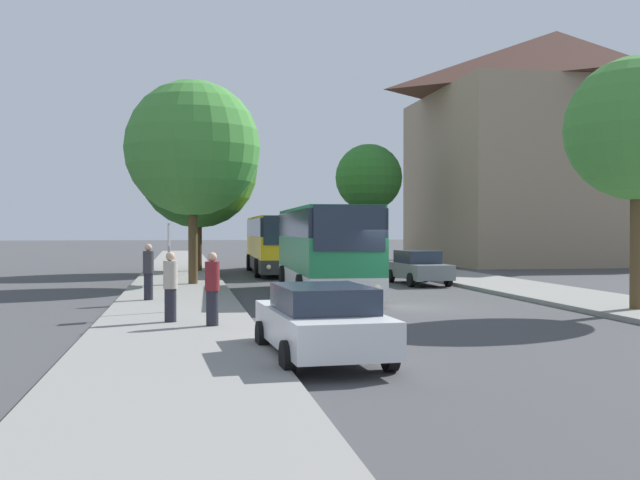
# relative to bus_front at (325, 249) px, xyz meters

# --- Properties ---
(ground_plane) EXTENTS (300.00, 300.00, 0.00)m
(ground_plane) POSITION_rel_bus_front_xyz_m (1.51, -4.74, -1.76)
(ground_plane) COLOR #424244
(ground_plane) RESTS_ON ground
(sidewalk_left) EXTENTS (4.00, 120.00, 0.15)m
(sidewalk_left) POSITION_rel_bus_front_xyz_m (-5.49, -4.74, -1.69)
(sidewalk_left) COLOR gray
(sidewalk_left) RESTS_ON ground_plane
(sidewalk_right) EXTENTS (4.00, 120.00, 0.15)m
(sidewalk_right) POSITION_rel_bus_front_xyz_m (8.51, -4.74, -1.69)
(sidewalk_right) COLOR gray
(sidewalk_right) RESTS_ON ground_plane
(building_right_background) EXTENTS (18.80, 15.92, 17.23)m
(building_right_background) POSITION_rel_bus_front_xyz_m (22.02, 23.73, 6.85)
(building_right_background) COLOR gray
(building_right_background) RESTS_ON ground_plane
(bus_front) EXTENTS (3.07, 10.34, 3.30)m
(bus_front) POSITION_rel_bus_front_xyz_m (0.00, 0.00, 0.00)
(bus_front) COLOR silver
(bus_front) RESTS_ON ground_plane
(bus_middle) EXTENTS (3.04, 11.18, 3.20)m
(bus_middle) POSITION_rel_bus_front_xyz_m (-0.14, 14.03, -0.05)
(bus_middle) COLOR #2D2D2D
(bus_middle) RESTS_ON ground_plane
(parked_car_left_curb) EXTENTS (2.23, 4.55, 1.45)m
(parked_car_left_curb) POSITION_rel_bus_front_xyz_m (-2.68, -13.81, -1.00)
(parked_car_left_curb) COLOR silver
(parked_car_left_curb) RESTS_ON ground_plane
(parked_car_right_near) EXTENTS (2.01, 4.68, 1.54)m
(parked_car_right_near) POSITION_rel_bus_front_xyz_m (5.26, 4.84, -0.97)
(parked_car_right_near) COLOR slate
(parked_car_right_near) RESTS_ON ground_plane
(parked_car_right_far) EXTENTS (2.19, 4.00, 1.41)m
(parked_car_right_far) POSITION_rel_bus_front_xyz_m (5.37, 18.06, -1.02)
(parked_car_right_far) COLOR black
(parked_car_right_far) RESTS_ON ground_plane
(bus_stop_sign) EXTENTS (0.08, 0.45, 2.53)m
(bus_stop_sign) POSITION_rel_bus_front_xyz_m (-5.68, -6.08, -0.04)
(bus_stop_sign) COLOR gray
(bus_stop_sign) RESTS_ON sidewalk_left
(pedestrian_waiting_near) EXTENTS (0.36, 0.36, 1.80)m
(pedestrian_waiting_near) POSITION_rel_bus_front_xyz_m (-4.58, -9.35, -0.70)
(pedestrian_waiting_near) COLOR #23232D
(pedestrian_waiting_near) RESTS_ON sidewalk_left
(pedestrian_waiting_far) EXTENTS (0.36, 0.36, 1.79)m
(pedestrian_waiting_far) POSITION_rel_bus_front_xyz_m (-5.60, -8.41, -0.71)
(pedestrian_waiting_far) COLOR #23232D
(pedestrian_waiting_far) RESTS_ON sidewalk_left
(pedestrian_walking_back) EXTENTS (0.36, 0.36, 1.88)m
(pedestrian_walking_back) POSITION_rel_bus_front_xyz_m (-6.43, -2.25, -0.66)
(pedestrian_walking_back) COLOR #23232D
(pedestrian_walking_back) RESTS_ON sidewalk_left
(tree_left_near) EXTENTS (6.75, 6.75, 9.19)m
(tree_left_near) POSITION_rel_bus_front_xyz_m (-4.43, 15.32, 4.19)
(tree_left_near) COLOR #47331E
(tree_left_near) RESTS_ON sidewalk_left
(tree_left_far) EXTENTS (5.86, 5.86, 8.81)m
(tree_left_far) POSITION_rel_bus_front_xyz_m (-4.87, 5.03, 4.25)
(tree_left_far) COLOR #513D23
(tree_left_far) RESTS_ON sidewalk_left
(tree_right_near) EXTENTS (4.65, 4.65, 8.29)m
(tree_right_near) POSITION_rel_bus_front_xyz_m (7.43, 22.72, 4.32)
(tree_right_near) COLOR brown
(tree_right_near) RESTS_ON sidewalk_right
(tree_right_mid) EXTENTS (4.27, 4.27, 7.49)m
(tree_right_mid) POSITION_rel_bus_front_xyz_m (7.98, -7.70, 3.71)
(tree_right_mid) COLOR #513D23
(tree_right_mid) RESTS_ON sidewalk_right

